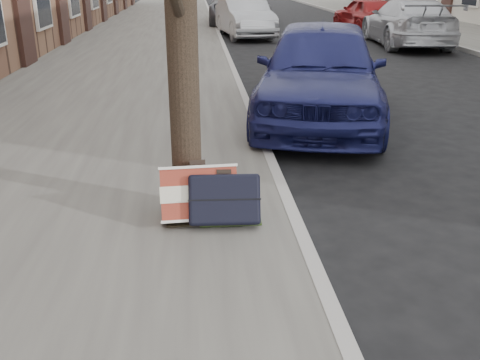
{
  "coord_description": "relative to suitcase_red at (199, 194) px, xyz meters",
  "views": [
    {
      "loc": [
        -2.12,
        -3.52,
        2.25
      ],
      "look_at": [
        -1.77,
        0.8,
        0.54
      ],
      "focal_mm": 40.0,
      "sensor_mm": 36.0,
      "label": 1
    }
  ],
  "objects": [
    {
      "name": "car_near_front",
      "position": [
        1.95,
        3.83,
        0.41
      ],
      "size": [
        2.91,
        4.94,
        1.58
      ],
      "primitive_type": "imported",
      "rotation": [
        0.0,
        0.0,
        -0.24
      ],
      "color": "#191C53",
      "rests_on": "ground"
    },
    {
      "name": "suitcase_red",
      "position": [
        0.0,
        0.0,
        0.0
      ],
      "size": [
        0.7,
        0.41,
        0.52
      ],
      "primitive_type": "cube",
      "rotation": [
        -0.42,
        0.0,
        0.06
      ],
      "color": "maroon",
      "rests_on": "near_sidewalk"
    },
    {
      "name": "ground",
      "position": [
        2.13,
        -0.9,
        -0.38
      ],
      "size": [
        120.0,
        120.0,
        0.0
      ],
      "primitive_type": "plane",
      "color": "black",
      "rests_on": "ground"
    },
    {
      "name": "car_far_front",
      "position": [
        6.7,
        12.56,
        0.34
      ],
      "size": [
        2.46,
        5.15,
        1.45
      ],
      "primitive_type": "imported",
      "rotation": [
        0.0,
        0.0,
        3.05
      ],
      "color": "#ADAFB5",
      "rests_on": "ground"
    },
    {
      "name": "car_near_back",
      "position": [
        1.97,
        19.82,
        0.37
      ],
      "size": [
        2.87,
        5.59,
        1.51
      ],
      "primitive_type": "imported",
      "rotation": [
        0.0,
        0.0,
        -0.07
      ],
      "color": "#3D3D43",
      "rests_on": "ground"
    },
    {
      "name": "near_sidewalk",
      "position": [
        -1.57,
        14.1,
        -0.32
      ],
      "size": [
        5.0,
        70.0,
        0.12
      ],
      "primitive_type": "cube",
      "color": "slate",
      "rests_on": "ground"
    },
    {
      "name": "car_far_back",
      "position": [
        6.85,
        17.41,
        0.27
      ],
      "size": [
        2.01,
        3.97,
        1.3
      ],
      "primitive_type": "imported",
      "rotation": [
        0.0,
        0.0,
        3.27
      ],
      "color": "maroon",
      "rests_on": "ground"
    },
    {
      "name": "suitcase_navy",
      "position": [
        0.22,
        -0.09,
        -0.02
      ],
      "size": [
        0.64,
        0.39,
        0.49
      ],
      "primitive_type": "cube",
      "rotation": [
        -0.42,
        0.0,
        -0.03
      ],
      "color": "black",
      "rests_on": "near_sidewalk"
    },
    {
      "name": "far_sidewalk",
      "position": [
        9.93,
        14.1,
        -0.32
      ],
      "size": [
        4.0,
        70.0,
        0.12
      ],
      "primitive_type": "cube",
      "color": "slate",
      "rests_on": "ground"
    },
    {
      "name": "car_near_mid",
      "position": [
        1.8,
        15.39,
        0.31
      ],
      "size": [
        1.98,
        4.34,
        1.38
      ],
      "primitive_type": "imported",
      "rotation": [
        0.0,
        0.0,
        0.13
      ],
      "color": "#ABAEB3",
      "rests_on": "ground"
    },
    {
      "name": "dirt_patch",
      "position": [
        0.13,
        0.3,
        -0.25
      ],
      "size": [
        0.85,
        0.85,
        0.02
      ],
      "primitive_type": "cube",
      "color": "black",
      "rests_on": "near_sidewalk"
    }
  ]
}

